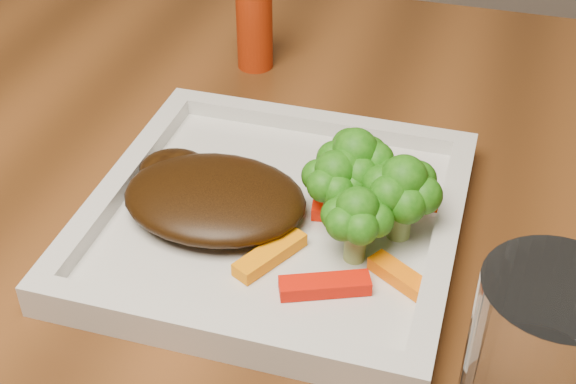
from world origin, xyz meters
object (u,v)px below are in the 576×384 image
(plate, at_px, (275,222))
(drinking_glass, at_px, (538,369))
(steak, at_px, (215,198))
(spice_shaker, at_px, (254,24))

(plate, relative_size, drinking_glass, 2.25)
(plate, relative_size, steak, 1.95)
(steak, bearing_deg, spice_shaker, 101.55)
(plate, xyz_separation_m, steak, (-0.04, -0.01, 0.02))
(drinking_glass, bearing_deg, spice_shaker, 126.72)
(plate, bearing_deg, drinking_glass, -36.50)
(plate, distance_m, drinking_glass, 0.24)
(spice_shaker, distance_m, drinking_glass, 0.47)
(plate, height_order, drinking_glass, drinking_glass)
(spice_shaker, bearing_deg, steak, -78.45)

